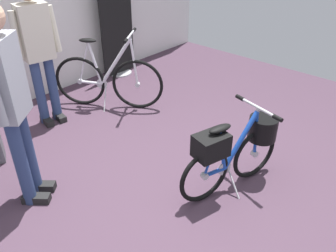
{
  "coord_description": "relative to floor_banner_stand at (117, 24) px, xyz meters",
  "views": [
    {
      "loc": [
        -1.85,
        -1.61,
        2.19
      ],
      "look_at": [
        0.16,
        0.2,
        0.55
      ],
      "focal_mm": 37.55,
      "sensor_mm": 36.0,
      "label": 1
    }
  ],
  "objects": [
    {
      "name": "ground_plane",
      "position": [
        -1.53,
        -2.46,
        -0.78
      ],
      "size": [
        7.01,
        7.01,
        0.0
      ],
      "primitive_type": "plane",
      "color": "#473342"
    },
    {
      "name": "floor_banner_stand",
      "position": [
        0.0,
        0.0,
        0.0
      ],
      "size": [
        0.6,
        0.36,
        1.73
      ],
      "color": "#B7B7BC",
      "rests_on": "ground_plane"
    },
    {
      "name": "folding_bike_foreground",
      "position": [
        -1.09,
        -2.81,
        -0.36
      ],
      "size": [
        1.09,
        0.52,
        0.79
      ],
      "color": "black",
      "rests_on": "ground_plane"
    },
    {
      "name": "display_bike_left",
      "position": [
        -0.82,
        -0.74,
        -0.41
      ],
      "size": [
        0.83,
        1.2,
        0.98
      ],
      "color": "black",
      "rests_on": "ground_plane"
    },
    {
      "name": "visitor_near_wall",
      "position": [
        -2.41,
        -1.56,
        0.21
      ],
      "size": [
        0.42,
        0.39,
        1.71
      ],
      "color": "navy",
      "rests_on": "ground_plane"
    },
    {
      "name": "visitor_browsing",
      "position": [
        -1.55,
        -0.48,
        0.15
      ],
      "size": [
        0.53,
        0.31,
        1.63
      ],
      "color": "navy",
      "rests_on": "ground_plane"
    }
  ]
}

